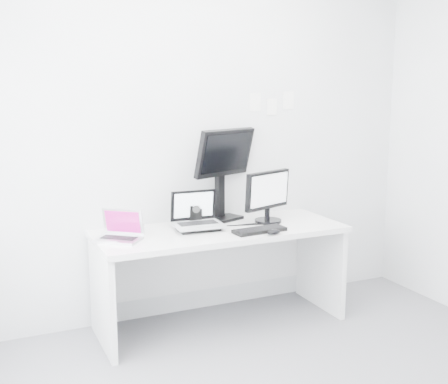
{
  "coord_description": "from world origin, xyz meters",
  "views": [
    {
      "loc": [
        -1.61,
        -2.38,
        1.73
      ],
      "look_at": [
        0.02,
        1.23,
        1.0
      ],
      "focal_mm": 45.41,
      "sensor_mm": 36.0,
      "label": 1
    }
  ],
  "objects": [
    {
      "name": "rear_monitor",
      "position": [
        0.13,
        1.49,
        1.09
      ],
      "size": [
        0.56,
        0.37,
        0.72
      ],
      "primitive_type": "cube",
      "rotation": [
        0.0,
        0.0,
        0.38
      ],
      "color": "black",
      "rests_on": "desk"
    },
    {
      "name": "speaker",
      "position": [
        -0.14,
        1.42,
        0.82
      ],
      "size": [
        0.1,
        0.1,
        0.19
      ],
      "primitive_type": "cube",
      "rotation": [
        0.0,
        0.0,
        0.11
      ],
      "color": "black",
      "rests_on": "desk"
    },
    {
      "name": "mouse",
      "position": [
        0.27,
        0.94,
        0.75
      ],
      "size": [
        0.12,
        0.08,
        0.04
      ],
      "primitive_type": "ellipsoid",
      "rotation": [
        0.0,
        0.0,
        0.15
      ],
      "color": "black",
      "rests_on": "desk"
    },
    {
      "name": "wall_note_0",
      "position": [
        0.45,
        1.59,
        1.62
      ],
      "size": [
        0.1,
        0.0,
        0.14
      ],
      "primitive_type": "cube",
      "color": "white",
      "rests_on": "back_wall"
    },
    {
      "name": "wall_note_1",
      "position": [
        0.6,
        1.59,
        1.58
      ],
      "size": [
        0.09,
        0.0,
        0.13
      ],
      "primitive_type": "cube",
      "color": "white",
      "rests_on": "back_wall"
    },
    {
      "name": "dell_laptop",
      "position": [
        -0.16,
        1.27,
        0.87
      ],
      "size": [
        0.35,
        0.28,
        0.28
      ],
      "primitive_type": "cube",
      "rotation": [
        0.0,
        0.0,
        -0.05
      ],
      "color": "#9DA0A4",
      "rests_on": "desk"
    },
    {
      "name": "macbook",
      "position": [
        -0.75,
        1.22,
        0.84
      ],
      "size": [
        0.36,
        0.35,
        0.22
      ],
      "primitive_type": "cube",
      "rotation": [
        0.0,
        0.0,
        -0.68
      ],
      "color": "#AEAEB3",
      "rests_on": "desk"
    },
    {
      "name": "back_wall",
      "position": [
        0.0,
        1.6,
        1.35
      ],
      "size": [
        3.6,
        0.0,
        3.6
      ],
      "primitive_type": "plane",
      "rotation": [
        1.57,
        0.0,
        0.0
      ],
      "color": "silver",
      "rests_on": "ground"
    },
    {
      "name": "wall_note_2",
      "position": [
        0.75,
        1.59,
        1.63
      ],
      "size": [
        0.1,
        0.0,
        0.14
      ],
      "primitive_type": "cube",
      "color": "white",
      "rests_on": "back_wall"
    },
    {
      "name": "desk",
      "position": [
        0.0,
        1.25,
        0.36
      ],
      "size": [
        1.8,
        0.7,
        0.73
      ],
      "primitive_type": "cube",
      "color": "white",
      "rests_on": "ground"
    },
    {
      "name": "samsung_monitor",
      "position": [
        0.41,
        1.28,
        0.93
      ],
      "size": [
        0.48,
        0.34,
        0.4
      ],
      "primitive_type": "cube",
      "rotation": [
        0.0,
        0.0,
        0.35
      ],
      "color": "black",
      "rests_on": "desk"
    },
    {
      "name": "keyboard",
      "position": [
        0.21,
        1.04,
        0.74
      ],
      "size": [
        0.39,
        0.17,
        0.03
      ],
      "primitive_type": "cube",
      "rotation": [
        0.0,
        0.0,
        0.08
      ],
      "color": "black",
      "rests_on": "desk"
    }
  ]
}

